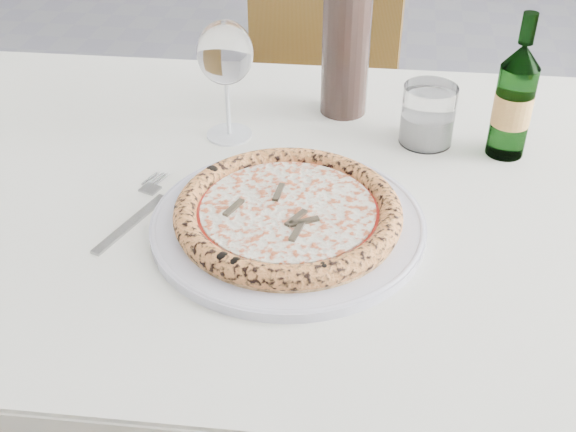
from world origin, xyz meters
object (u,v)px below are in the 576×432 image
(dining_table, at_px, (298,236))
(wine_bottle, at_px, (346,34))
(chair_far, at_px, (314,92))
(wine_glass, at_px, (225,56))
(pizza, at_px, (288,212))
(beer_bottle, at_px, (514,101))
(plate, at_px, (288,223))
(tumbler, at_px, (428,119))

(dining_table, distance_m, wine_bottle, 0.34)
(dining_table, relative_size, wine_bottle, 4.69)
(chair_far, xyz_separation_m, wine_bottle, (0.11, -0.52, 0.36))
(dining_table, relative_size, wine_glass, 7.83)
(pizza, xyz_separation_m, beer_bottle, (0.30, 0.25, 0.06))
(plate, bearing_deg, dining_table, 90.00)
(wine_bottle, bearing_deg, dining_table, -99.45)
(chair_far, bearing_deg, dining_table, -85.00)
(pizza, height_order, wine_glass, wine_glass)
(chair_far, distance_m, beer_bottle, 0.79)
(chair_far, bearing_deg, beer_bottle, -59.51)
(plate, height_order, beer_bottle, beer_bottle)
(plate, height_order, tumbler, tumbler)
(beer_bottle, bearing_deg, plate, -140.84)
(chair_far, relative_size, wine_glass, 4.85)
(tumbler, bearing_deg, pizza, -124.41)
(pizza, relative_size, wine_glass, 1.57)
(plate, bearing_deg, tumbler, 55.59)
(tumbler, xyz_separation_m, beer_bottle, (0.12, -0.02, 0.05))
(wine_glass, bearing_deg, wine_bottle, 33.55)
(dining_table, distance_m, plate, 0.14)
(wine_glass, relative_size, wine_bottle, 0.60)
(plate, xyz_separation_m, wine_glass, (-0.13, 0.24, 0.13))
(plate, distance_m, wine_bottle, 0.38)
(dining_table, xyz_separation_m, pizza, (-0.00, -0.10, 0.11))
(tumbler, xyz_separation_m, wine_bottle, (-0.14, 0.09, 0.10))
(beer_bottle, xyz_separation_m, wine_bottle, (-0.26, 0.10, 0.05))
(wine_glass, bearing_deg, tumbler, 5.26)
(dining_table, relative_size, beer_bottle, 6.71)
(plate, relative_size, tumbler, 3.86)
(tumbler, bearing_deg, beer_bottle, -8.35)
(tumbler, relative_size, wine_bottle, 0.30)
(chair_far, bearing_deg, plate, -85.57)
(dining_table, bearing_deg, wine_glass, 134.31)
(tumbler, height_order, wine_bottle, wine_bottle)
(wine_glass, relative_size, beer_bottle, 0.86)
(wine_glass, distance_m, wine_bottle, 0.21)
(pizza, distance_m, wine_bottle, 0.37)
(chair_far, relative_size, pizza, 3.09)
(chair_far, distance_m, plate, 0.91)
(pizza, height_order, tumbler, tumbler)
(dining_table, relative_size, pizza, 4.98)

